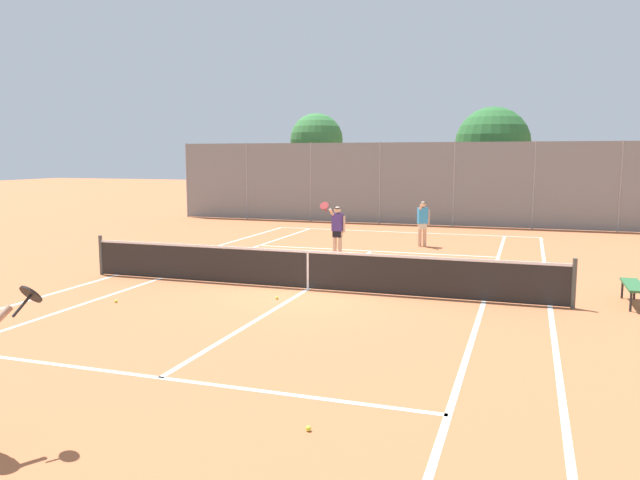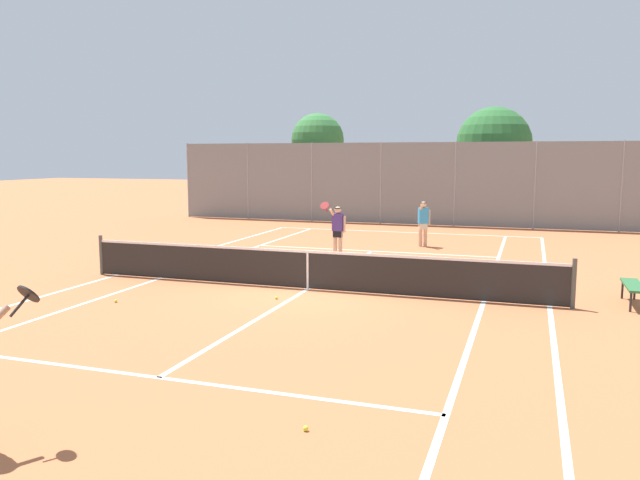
{
  "view_description": "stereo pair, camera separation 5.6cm",
  "coord_description": "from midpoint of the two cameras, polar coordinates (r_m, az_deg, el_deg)",
  "views": [
    {
      "loc": [
        4.96,
        -13.91,
        3.2
      ],
      "look_at": [
        -0.19,
        1.5,
        1.0
      ],
      "focal_mm": 35.0,
      "sensor_mm": 36.0,
      "label": 1
    },
    {
      "loc": [
        5.01,
        -13.89,
        3.2
      ],
      "look_at": [
        -0.19,
        1.5,
        1.0
      ],
      "focal_mm": 35.0,
      "sensor_mm": 36.0,
      "label": 2
    }
  ],
  "objects": [
    {
      "name": "ground_plane",
      "position": [
        15.11,
        -1.21,
        -4.52
      ],
      "size": [
        120.0,
        120.0,
        0.0
      ],
      "primitive_type": "plane",
      "color": "#BC663D"
    },
    {
      "name": "court_line_markings",
      "position": [
        15.11,
        -1.21,
        -4.51
      ],
      "size": [
        11.1,
        23.9,
        0.01
      ],
      "color": "silver",
      "rests_on": "ground"
    },
    {
      "name": "tree_behind_right",
      "position": [
        32.81,
        15.3,
        8.28
      ],
      "size": [
        3.73,
        3.73,
        5.63
      ],
      "color": "brown",
      "rests_on": "ground"
    },
    {
      "name": "loose_tennis_ball_1",
      "position": [
        14.46,
        -18.26,
        -5.33
      ],
      "size": [
        0.07,
        0.07,
        0.07
      ],
      "primitive_type": "sphere",
      "color": "#D1DB33",
      "rests_on": "ground"
    },
    {
      "name": "tennis_net",
      "position": [
        15.01,
        -1.22,
        -2.62
      ],
      "size": [
        12.0,
        0.1,
        1.07
      ],
      "color": "#474C47",
      "rests_on": "ground"
    },
    {
      "name": "back_fence",
      "position": [
        29.29,
        8.72,
        5.12
      ],
      "size": [
        24.18,
        0.08,
        3.83
      ],
      "color": "gray",
      "rests_on": "ground"
    },
    {
      "name": "player_far_right",
      "position": [
        22.36,
        9.3,
        1.74
      ],
      "size": [
        0.43,
        0.57,
        1.6
      ],
      "color": "#D8A884",
      "rests_on": "ground"
    },
    {
      "name": "tree_behind_left",
      "position": [
        33.02,
        -0.48,
        8.98
      ],
      "size": [
        2.76,
        2.76,
        5.4
      ],
      "color": "brown",
      "rests_on": "ground"
    },
    {
      "name": "player_far_left",
      "position": [
        19.86,
        1.5,
        1.14
      ],
      "size": [
        0.68,
        0.73,
        1.77
      ],
      "color": "beige",
      "rests_on": "ground"
    },
    {
      "name": "courtside_bench",
      "position": [
        15.03,
        26.64,
        -3.82
      ],
      "size": [
        0.36,
        1.5,
        0.47
      ],
      "color": "#2D6638",
      "rests_on": "ground"
    },
    {
      "name": "loose_tennis_ball_0",
      "position": [
        14.1,
        -4.08,
        -5.29
      ],
      "size": [
        0.07,
        0.07,
        0.07
      ],
      "primitive_type": "sphere",
      "color": "#D1DB33",
      "rests_on": "ground"
    },
    {
      "name": "loose_tennis_ball_4",
      "position": [
        7.62,
        -1.28,
        -16.85
      ],
      "size": [
        0.07,
        0.07,
        0.07
      ],
      "primitive_type": "sphere",
      "color": "#D1DB33",
      "rests_on": "ground"
    },
    {
      "name": "loose_tennis_ball_3",
      "position": [
        21.73,
        -5.77,
        -0.71
      ],
      "size": [
        0.07,
        0.07,
        0.07
      ],
      "primitive_type": "sphere",
      "color": "#D1DB33",
      "rests_on": "ground"
    }
  ]
}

